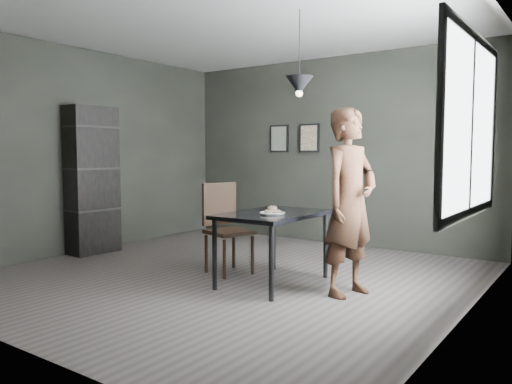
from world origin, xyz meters
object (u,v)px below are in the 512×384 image
Objects in this scene: white_plate at (272,214)px; cafe_table at (273,220)px; shelf_unit at (92,180)px; pendant_lamp at (299,85)px; woman at (350,202)px; wood_chair at (225,222)px.

cafe_table is at bearing 121.77° from white_plate.
cafe_table is 5.22× the size of white_plate.
white_plate is at bearing 1.52° from shelf_unit.
pendant_lamp is (0.17, 0.23, 1.29)m from white_plate.
pendant_lamp reaches higher than white_plate.
white_plate is (0.08, -0.13, 0.08)m from cafe_table.
white_plate is 0.79m from woman.
shelf_unit is 2.31× the size of pendant_lamp.
woman is at bearing -1.36° from pendant_lamp.
cafe_table is at bearing 9.50° from wood_chair.
pendant_lamp is at bearing 17.47° from wood_chair.
woman is 0.90× the size of shelf_unit.
shelf_unit is (-2.19, -0.17, 0.42)m from wood_chair.
pendant_lamp is (3.17, 0.16, 1.05)m from shelf_unit.
white_plate is 0.12× the size of shelf_unit.
woman is at bearing 5.14° from shelf_unit.
woman reaches higher than cafe_table.
shelf_unit reaches higher than white_plate.
pendant_lamp is at bearing 21.80° from cafe_table.
shelf_unit is at bearing 178.63° from white_plate.
cafe_table is 0.60× the size of shelf_unit.
pendant_lamp is at bearing 102.55° from woman.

